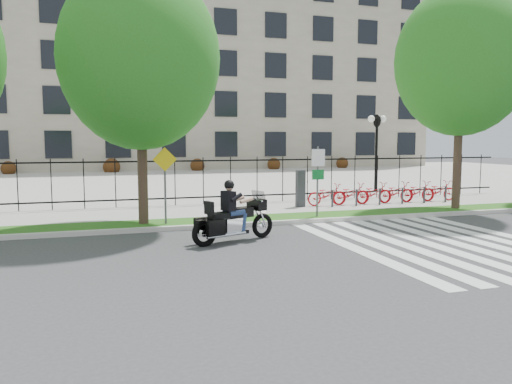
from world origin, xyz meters
name	(u,v)px	position (x,y,z in m)	size (l,w,h in m)	color
ground	(277,254)	(0.00, 0.00, 0.00)	(120.00, 120.00, 0.00)	#343437
curb	(235,225)	(0.00, 4.10, 0.07)	(60.00, 0.20, 0.15)	beige
grass_verge	(228,221)	(0.00, 4.95, 0.07)	(60.00, 1.50, 0.15)	#1A5114
sidewalk	(212,211)	(0.00, 7.45, 0.07)	(60.00, 3.50, 0.15)	#9D9B92
plaza	(160,179)	(0.00, 25.00, 0.05)	(80.00, 34.00, 0.10)	#9D9B92
crosswalk_stripes	(438,242)	(4.83, 0.00, 0.01)	(5.70, 8.00, 0.01)	silver
iron_fence	(203,181)	(0.00, 9.20, 1.15)	(30.00, 0.06, 2.00)	black
office_building	(136,75)	(0.00, 44.92, 9.97)	(60.00, 21.90, 20.15)	gray
lamp_post_right	(377,134)	(10.00, 12.00, 3.21)	(1.06, 0.70, 4.25)	black
street_tree_1	(140,58)	(-2.86, 4.95, 5.46)	(5.09, 5.09, 8.25)	#39291F
street_tree_2	(461,61)	(9.43, 4.95, 5.95)	(5.11, 5.11, 8.74)	#39291F
bike_share_station	(383,192)	(7.49, 7.20, 0.61)	(7.75, 0.84, 1.50)	#2D2D33
sign_pole_regulatory	(318,172)	(3.19, 4.58, 1.74)	(0.50, 0.09, 2.50)	#59595B
sign_pole_warning	(165,175)	(-2.19, 4.58, 1.74)	(0.78, 0.09, 2.49)	#59595B
motorcycle_rider	(234,217)	(-0.63, 1.84, 0.71)	(2.63, 1.36, 2.12)	black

